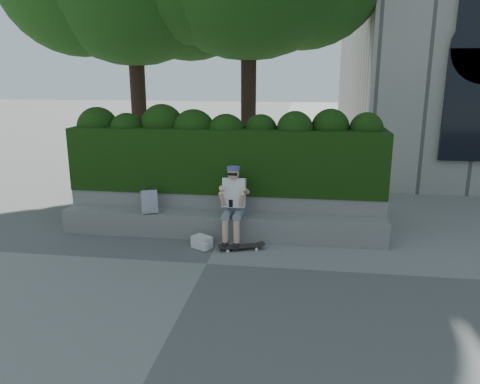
% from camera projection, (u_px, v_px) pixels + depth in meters
% --- Properties ---
extents(ground, '(80.00, 80.00, 0.00)m').
position_uv_depth(ground, '(207.00, 264.00, 7.51)').
color(ground, slate).
rests_on(ground, ground).
extents(bench_ledge, '(6.00, 0.45, 0.45)m').
position_uv_depth(bench_ledge, '(221.00, 226.00, 8.65)').
color(bench_ledge, gray).
rests_on(bench_ledge, ground).
extents(planter_wall, '(6.00, 0.50, 0.75)m').
position_uv_depth(planter_wall, '(225.00, 211.00, 9.07)').
color(planter_wall, gray).
rests_on(planter_wall, ground).
extents(hedge, '(6.00, 1.00, 1.20)m').
position_uv_depth(hedge, '(227.00, 159.00, 9.04)').
color(hedge, black).
rests_on(hedge, planter_wall).
extents(person, '(0.40, 0.76, 1.38)m').
position_uv_depth(person, '(233.00, 202.00, 8.30)').
color(person, slate).
rests_on(person, ground).
extents(skateboard, '(0.74, 0.39, 0.08)m').
position_uv_depth(skateboard, '(241.00, 246.00, 8.08)').
color(skateboard, black).
rests_on(skateboard, ground).
extents(backpack_plaid, '(0.33, 0.26, 0.43)m').
position_uv_depth(backpack_plaid, '(149.00, 202.00, 8.62)').
color(backpack_plaid, silver).
rests_on(backpack_plaid, bench_ledge).
extents(backpack_ground, '(0.40, 0.37, 0.21)m').
position_uv_depth(backpack_ground, '(202.00, 242.00, 8.16)').
color(backpack_ground, beige).
rests_on(backpack_ground, ground).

